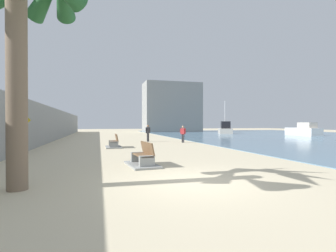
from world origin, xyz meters
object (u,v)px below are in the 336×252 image
Objects in this scene: bench_near at (143,160)px; bench_far at (114,144)px; palm_tree at (17,1)px; pedestrian_sign at (22,129)px; person_walking at (148,132)px; person_standing at (183,133)px; boat_outer at (225,129)px; boat_distant at (304,130)px.

bench_far is at bearing 94.75° from bench_near.
palm_tree reaches higher than pedestrian_sign.
pedestrian_sign reaches higher than bench_far.
person_standing is at bearing -36.05° from person_walking.
palm_tree is 8.56m from pedestrian_sign.
palm_tree is at bearing -125.44° from boat_outer.
palm_tree reaches higher than bench_near.
bench_far is at bearing 74.96° from palm_tree.
bench_far is 1.29× the size of person_walking.
bench_far is (-0.71, 8.52, 0.00)m from bench_near.
palm_tree is 1.19× the size of boat_outer.
bench_near is 1.05× the size of bench_far.
bench_far is 0.90× the size of pedestrian_sign.
boat_distant reaches higher than bench_far.
bench_far is at bearing 38.36° from pedestrian_sign.
boat_outer is (22.92, 32.20, -4.16)m from palm_tree.
bench_near is at bearing -85.25° from bench_far.
boat_outer is (19.11, 29.20, 0.57)m from bench_near.
person_standing is 13.54m from pedestrian_sign.
boat_distant is at bearing 36.84° from bench_near.
palm_tree reaches higher than person_walking.
pedestrian_sign is (-11.40, -7.28, 0.58)m from person_standing.
boat_distant is (30.70, 23.15, -4.20)m from palm_tree.
bench_near is 0.94× the size of pedestrian_sign.
person_standing reaches higher than bench_near.
pedestrian_sign is (-8.52, -9.37, 0.52)m from person_walking.
palm_tree is 4.30× the size of person_standing.
boat_outer is at bearing 44.79° from pedestrian_sign.
boat_outer is 2.39× the size of pedestrian_sign.
pedestrian_sign reaches higher than bench_near.
person_walking is at bearing 56.86° from bench_far.
palm_tree is 4.08× the size of person_walking.
person_standing is 21.90m from boat_outer.
person_walking is at bearing -165.58° from boat_distant.
bench_far is 0.37× the size of boat_distant.
boat_distant is at bearing 21.36° from person_standing.
palm_tree is 18.12m from person_standing.
bench_far is 1.36× the size of person_standing.
bench_near is 0.39× the size of boat_outer.
boat_outer reaches higher than bench_near.
pedestrian_sign is at bearing -147.44° from person_standing.
person_standing is (5.72, 11.87, 0.66)m from bench_near.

